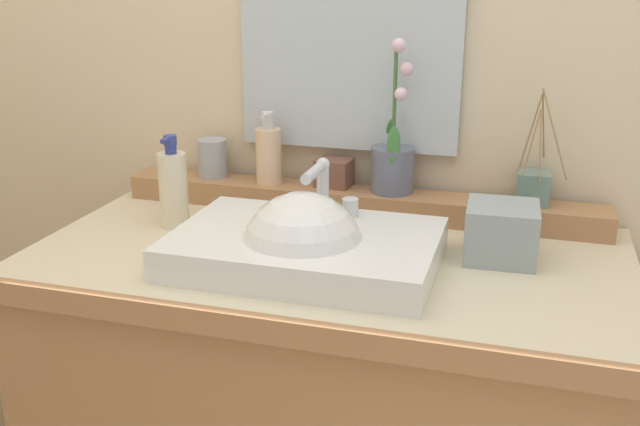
% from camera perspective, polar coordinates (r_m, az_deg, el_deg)
% --- Properties ---
extents(wall_back, '(3.04, 0.20, 2.42)m').
position_cam_1_polar(wall_back, '(1.71, 4.49, 12.81)').
color(wall_back, beige).
rests_on(wall_back, ground).
extents(back_ledge, '(1.07, 0.10, 0.05)m').
position_cam_1_polar(back_ledge, '(1.61, 2.93, 0.89)').
color(back_ledge, '#A47147').
rests_on(back_ledge, vanity_cabinet).
extents(sink_basin, '(0.48, 0.33, 0.26)m').
position_cam_1_polar(sink_basin, '(1.33, -1.26, -2.99)').
color(sink_basin, white).
rests_on(sink_basin, vanity_cabinet).
extents(potted_plant, '(0.09, 0.11, 0.33)m').
position_cam_1_polar(potted_plant, '(1.58, 5.74, 4.15)').
color(potted_plant, slate).
rests_on(potted_plant, back_ledge).
extents(soap_dispenser, '(0.06, 0.06, 0.16)m').
position_cam_1_polar(soap_dispenser, '(1.64, -4.05, 4.64)').
color(soap_dispenser, beige).
rests_on(soap_dispenser, back_ledge).
extents(tumbler_cup, '(0.07, 0.07, 0.09)m').
position_cam_1_polar(tumbler_cup, '(1.72, -8.41, 4.29)').
color(tumbler_cup, '#9A9FA6').
rests_on(tumbler_cup, back_ledge).
extents(reed_diffuser, '(0.10, 0.11, 0.24)m').
position_cam_1_polar(reed_diffuser, '(1.57, 16.37, 2.02)').
color(reed_diffuser, slate).
rests_on(reed_diffuser, back_ledge).
extents(trinket_box, '(0.08, 0.07, 0.06)m').
position_cam_1_polar(trinket_box, '(1.62, 1.10, 3.17)').
color(trinket_box, brown).
rests_on(trinket_box, back_ledge).
extents(lotion_bottle, '(0.06, 0.06, 0.20)m').
position_cam_1_polar(lotion_bottle, '(1.54, -11.41, 1.93)').
color(lotion_bottle, beige).
rests_on(lotion_bottle, vanity_cabinet).
extents(tissue_box, '(0.14, 0.14, 0.10)m').
position_cam_1_polar(tissue_box, '(1.39, 14.01, -1.46)').
color(tissue_box, '#8D9998').
rests_on(tissue_box, vanity_cabinet).
extents(mirror, '(0.49, 0.02, 0.46)m').
position_cam_1_polar(mirror, '(1.60, 2.30, 13.07)').
color(mirror, silver).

